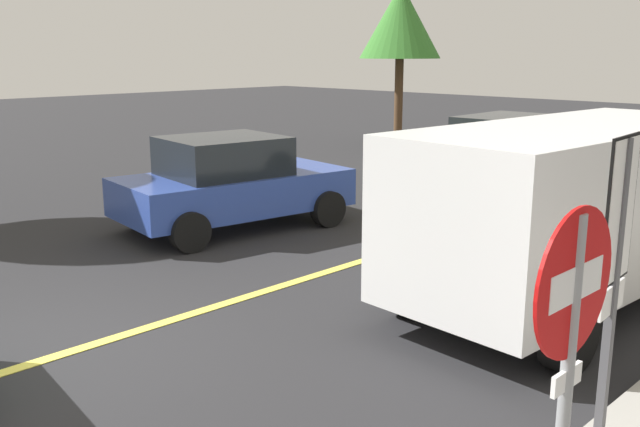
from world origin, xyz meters
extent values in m
plane|color=#262628|center=(0.00, 0.00, 0.00)|extent=(80.00, 80.00, 0.00)
cube|color=#E0D14C|center=(3.00, 0.00, 0.01)|extent=(28.00, 0.16, 0.01)
cylinder|color=red|center=(0.46, -5.22, 1.96)|extent=(0.76, 0.03, 0.76)
cube|color=white|center=(0.46, -5.22, 1.96)|extent=(0.53, 0.03, 0.18)
cube|color=white|center=(0.46, -5.22, 1.46)|extent=(0.28, 0.03, 0.11)
cube|color=#4C4C51|center=(1.90, -4.85, 1.25)|extent=(0.06, 0.06, 2.50)
cube|color=white|center=(1.90, -4.85, 2.02)|extent=(0.50, 0.07, 0.95)
cube|color=black|center=(1.90, -4.85, 2.02)|extent=(0.54, 0.06, 0.99)
cube|color=white|center=(1.90, -4.85, 1.41)|extent=(0.45, 0.06, 0.20)
cube|color=white|center=(5.35, -2.95, 1.29)|extent=(5.31, 2.29, 1.82)
cylinder|color=black|center=(7.18, -2.05, 0.38)|extent=(0.77, 0.30, 0.76)
cylinder|color=black|center=(3.65, -1.85, 0.38)|extent=(0.77, 0.30, 0.76)
cylinder|color=black|center=(3.53, -3.85, 0.38)|extent=(0.77, 0.30, 0.76)
cube|color=#2D479E|center=(4.86, 2.96, 0.64)|extent=(4.19, 2.41, 0.65)
cube|color=black|center=(4.66, 2.99, 1.29)|extent=(2.11, 1.90, 0.65)
cylinder|color=black|center=(6.33, 3.71, 0.32)|extent=(0.66, 0.31, 0.64)
cylinder|color=black|center=(6.07, 1.84, 0.32)|extent=(0.66, 0.31, 0.64)
cylinder|color=black|center=(3.65, 4.08, 0.32)|extent=(0.66, 0.31, 0.64)
cylinder|color=black|center=(3.39, 2.22, 0.32)|extent=(0.66, 0.31, 0.64)
cube|color=gold|center=(10.47, 1.00, 0.67)|extent=(4.50, 2.04, 0.69)
cube|color=black|center=(10.69, 1.01, 1.36)|extent=(2.19, 1.74, 0.69)
cylinder|color=black|center=(8.99, 0.00, 0.32)|extent=(0.65, 0.24, 0.64)
cylinder|color=black|center=(8.93, 1.90, 0.32)|extent=(0.65, 0.24, 0.64)
cylinder|color=black|center=(12.01, 0.10, 0.32)|extent=(0.65, 0.24, 0.64)
cylinder|color=black|center=(11.95, 2.00, 0.32)|extent=(0.65, 0.24, 0.64)
cylinder|color=#513823|center=(15.50, 7.81, 1.40)|extent=(0.27, 0.27, 2.80)
cone|color=#387A2D|center=(15.50, 7.81, 3.94)|extent=(2.58, 2.58, 2.29)
camera|label=1|loc=(-2.69, -6.63, 3.05)|focal=39.78mm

